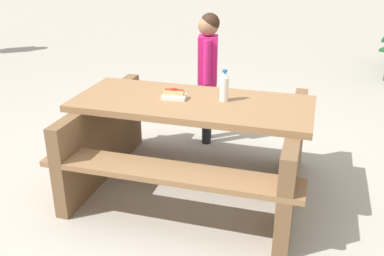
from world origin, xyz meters
The scene contains 5 objects.
ground_plane centered at (0.00, 0.00, 0.00)m, with size 30.00×30.00×0.00m, color #ADA599.
picnic_table centered at (0.00, 0.00, 0.44)m, with size 1.91×1.55×0.75m.
soda_bottle centered at (-0.24, -0.05, 0.86)m, with size 0.07×0.07×0.24m.
hotdog_tray centered at (0.14, -0.02, 0.78)m, with size 0.18×0.11×0.08m.
child_in_coat centered at (0.03, -0.94, 0.81)m, with size 0.20×0.31×1.27m.
Camera 1 is at (-0.61, 3.06, 1.85)m, focal length 40.94 mm.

